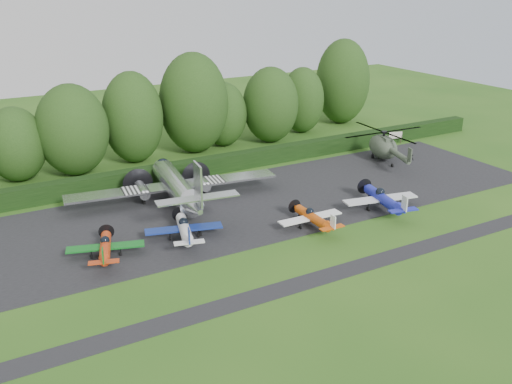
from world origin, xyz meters
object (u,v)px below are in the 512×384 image
transport_plane (177,187)px  light_plane_white (184,229)px  light_plane_red (105,247)px  light_plane_blue (383,199)px  sign_board (392,136)px  helicopter (384,145)px  light_plane_orange (313,218)px

transport_plane → light_plane_white: bearing=-115.8°
light_plane_red → light_plane_blue: size_ratio=0.82×
sign_board → helicopter: bearing=-157.0°
transport_plane → light_plane_orange: size_ratio=3.27×
helicopter → transport_plane: bearing=164.6°
light_plane_orange → light_plane_blue: 8.50m
light_plane_white → helicopter: helicopter is taller
transport_plane → light_plane_blue: size_ratio=2.71×
light_plane_red → sign_board: light_plane_red is taller
light_plane_blue → sign_board: 24.91m
light_plane_white → helicopter: 32.55m
transport_plane → light_plane_red: (-9.77, -8.19, -0.96)m
light_plane_red → light_plane_white: bearing=-16.9°
transport_plane → sign_board: (34.57, 6.42, -0.84)m
helicopter → sign_board: bearing=22.1°
light_plane_red → helicopter: 39.39m
light_plane_white → light_plane_red: bearing=164.7°
light_plane_white → transport_plane: bearing=56.3°
light_plane_red → sign_board: bearing=1.1°
light_plane_blue → helicopter: helicopter is taller
light_plane_white → light_plane_blue: size_ratio=0.89×
light_plane_red → light_plane_orange: (18.54, -3.34, 0.01)m
light_plane_white → helicopter: bearing=1.4°
light_plane_white → sign_board: light_plane_white is taller
helicopter → light_plane_red: bearing=176.0°
transport_plane → sign_board: transport_plane is taller
light_plane_white → sign_board: bearing=5.9°
light_plane_white → light_plane_blue: light_plane_blue is taller
transport_plane → sign_board: 35.17m
light_plane_orange → light_plane_red: bearing=168.6°
sign_board → light_plane_red: bearing=-178.8°
transport_plane → helicopter: transport_plane is taller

